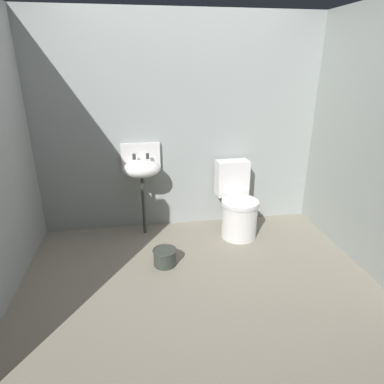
% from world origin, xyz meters
% --- Properties ---
extents(ground_plane, '(3.48, 2.55, 0.08)m').
position_xyz_m(ground_plane, '(0.00, 0.00, -0.04)').
color(ground_plane, gray).
extents(wall_back, '(3.48, 0.10, 2.30)m').
position_xyz_m(wall_back, '(0.00, 1.12, 1.15)').
color(wall_back, '#989E9C').
rests_on(wall_back, ground).
extents(wall_right, '(0.10, 2.35, 2.30)m').
position_xyz_m(wall_right, '(1.59, 0.10, 1.15)').
color(wall_right, '#969C96').
rests_on(wall_right, ground).
extents(toilet_near_wall, '(0.42, 0.61, 0.78)m').
position_xyz_m(toilet_near_wall, '(0.58, 0.72, 0.32)').
color(toilet_near_wall, white).
rests_on(toilet_near_wall, ground).
extents(sink, '(0.42, 0.35, 0.99)m').
position_xyz_m(sink, '(-0.44, 0.91, 0.75)').
color(sink, '#333A33').
rests_on(sink, ground).
extents(bucket, '(0.23, 0.23, 0.16)m').
position_xyz_m(bucket, '(-0.27, 0.21, 0.09)').
color(bucket, '#333A33').
rests_on(bucket, ground).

